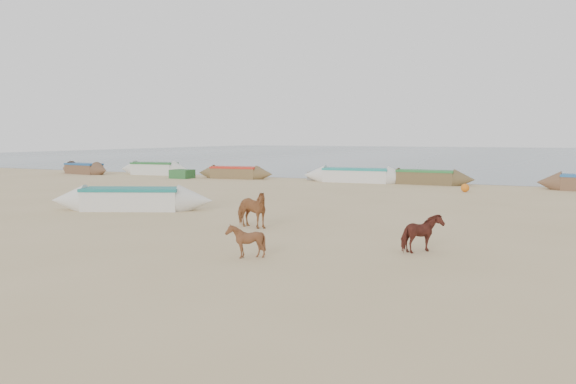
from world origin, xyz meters
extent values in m
plane|color=tan|center=(0.00, 0.00, 0.00)|extent=(140.00, 140.00, 0.00)
plane|color=slate|center=(0.00, 82.00, 0.01)|extent=(160.00, 160.00, 0.00)
imported|color=#975A31|center=(-0.44, 2.14, 0.60)|extent=(1.53, 0.98, 1.19)
imported|color=brown|center=(1.62, -1.83, 0.42)|extent=(0.81, 0.74, 0.84)
imported|color=#5B271D|center=(5.35, 0.61, 0.48)|extent=(0.97, 1.08, 0.96)
cone|color=brown|center=(-7.15, 6.78, 0.27)|extent=(4.02, 4.02, 0.55)
cube|color=#2C6230|center=(-15.01, 18.59, 0.30)|extent=(1.40, 1.20, 0.60)
sphere|color=orange|center=(4.13, 17.00, 0.22)|extent=(0.44, 0.44, 0.44)
cube|color=gray|center=(-5.87, 21.23, 0.28)|extent=(1.20, 1.10, 0.56)
sphere|color=orange|center=(-22.73, 18.96, 0.24)|extent=(0.48, 0.48, 0.48)
camera|label=1|loc=(8.20, -13.40, 2.92)|focal=35.00mm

